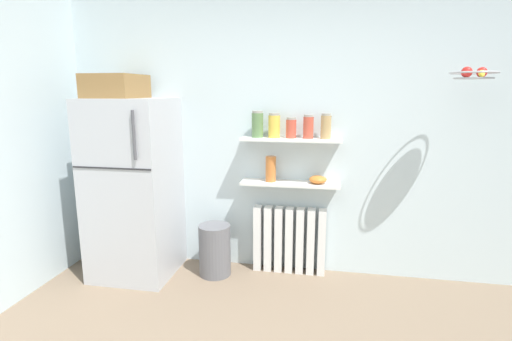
{
  "coord_description": "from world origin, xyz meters",
  "views": [
    {
      "loc": [
        0.28,
        -1.56,
        1.72
      ],
      "look_at": [
        -0.32,
        1.6,
        1.05
      ],
      "focal_mm": 27.18,
      "sensor_mm": 36.0,
      "label": 1
    }
  ],
  "objects_px": {
    "refrigerator": "(133,184)",
    "trash_bin": "(215,250)",
    "storage_jar_0": "(257,124)",
    "shelf_bowl": "(318,180)",
    "storage_jar_2": "(291,128)",
    "radiator": "(289,240)",
    "storage_jar_4": "(326,126)",
    "storage_jar_1": "(274,126)",
    "hanging_fruit_basket": "(475,74)",
    "vase": "(271,169)",
    "storage_jar_3": "(308,127)"
  },
  "relations": [
    {
      "from": "refrigerator",
      "to": "trash_bin",
      "type": "distance_m",
      "value": 0.98
    },
    {
      "from": "storage_jar_0",
      "to": "trash_bin",
      "type": "bearing_deg",
      "value": -156.58
    },
    {
      "from": "shelf_bowl",
      "to": "storage_jar_2",
      "type": "bearing_deg",
      "value": 180.0
    },
    {
      "from": "radiator",
      "to": "storage_jar_4",
      "type": "xyz_separation_m",
      "value": [
        0.3,
        -0.03,
        1.09
      ]
    },
    {
      "from": "storage_jar_1",
      "to": "shelf_bowl",
      "type": "height_order",
      "value": "storage_jar_1"
    },
    {
      "from": "storage_jar_4",
      "to": "hanging_fruit_basket",
      "type": "relative_size",
      "value": 0.66
    },
    {
      "from": "vase",
      "to": "storage_jar_3",
      "type": "bearing_deg",
      "value": 0.0
    },
    {
      "from": "radiator",
      "to": "storage_jar_4",
      "type": "distance_m",
      "value": 1.13
    },
    {
      "from": "radiator",
      "to": "hanging_fruit_basket",
      "type": "height_order",
      "value": "hanging_fruit_basket"
    },
    {
      "from": "radiator",
      "to": "shelf_bowl",
      "type": "height_order",
      "value": "shelf_bowl"
    },
    {
      "from": "storage_jar_0",
      "to": "vase",
      "type": "xyz_separation_m",
      "value": [
        0.12,
        0.0,
        -0.41
      ]
    },
    {
      "from": "refrigerator",
      "to": "storage_jar_0",
      "type": "bearing_deg",
      "value": 11.97
    },
    {
      "from": "storage_jar_2",
      "to": "storage_jar_3",
      "type": "relative_size",
      "value": 0.87
    },
    {
      "from": "radiator",
      "to": "storage_jar_0",
      "type": "bearing_deg",
      "value": -174.38
    },
    {
      "from": "radiator",
      "to": "hanging_fruit_basket",
      "type": "relative_size",
      "value": 2.01
    },
    {
      "from": "storage_jar_4",
      "to": "storage_jar_1",
      "type": "bearing_deg",
      "value": 180.0
    },
    {
      "from": "radiator",
      "to": "trash_bin",
      "type": "relative_size",
      "value": 1.4
    },
    {
      "from": "shelf_bowl",
      "to": "hanging_fruit_basket",
      "type": "bearing_deg",
      "value": -12.21
    },
    {
      "from": "storage_jar_2",
      "to": "shelf_bowl",
      "type": "bearing_deg",
      "value": 0.0
    },
    {
      "from": "radiator",
      "to": "storage_jar_3",
      "type": "bearing_deg",
      "value": -11.13
    },
    {
      "from": "storage_jar_2",
      "to": "trash_bin",
      "type": "xyz_separation_m",
      "value": [
        -0.68,
        -0.16,
        -1.15
      ]
    },
    {
      "from": "vase",
      "to": "shelf_bowl",
      "type": "relative_size",
      "value": 1.48
    },
    {
      "from": "radiator",
      "to": "storage_jar_0",
      "type": "height_order",
      "value": "storage_jar_0"
    },
    {
      "from": "trash_bin",
      "to": "shelf_bowl",
      "type": "bearing_deg",
      "value": 9.95
    },
    {
      "from": "storage_jar_4",
      "to": "hanging_fruit_basket",
      "type": "bearing_deg",
      "value": -12.79
    },
    {
      "from": "storage_jar_1",
      "to": "refrigerator",
      "type": "bearing_deg",
      "value": -169.42
    },
    {
      "from": "storage_jar_2",
      "to": "vase",
      "type": "height_order",
      "value": "storage_jar_2"
    },
    {
      "from": "radiator",
      "to": "storage_jar_4",
      "type": "height_order",
      "value": "storage_jar_4"
    },
    {
      "from": "shelf_bowl",
      "to": "hanging_fruit_basket",
      "type": "distance_m",
      "value": 1.47
    },
    {
      "from": "storage_jar_4",
      "to": "storage_jar_0",
      "type": "bearing_deg",
      "value": 180.0
    },
    {
      "from": "shelf_bowl",
      "to": "storage_jar_1",
      "type": "bearing_deg",
      "value": 180.0
    },
    {
      "from": "storage_jar_0",
      "to": "storage_jar_3",
      "type": "distance_m",
      "value": 0.46
    },
    {
      "from": "refrigerator",
      "to": "shelf_bowl",
      "type": "relative_size",
      "value": 11.68
    },
    {
      "from": "storage_jar_1",
      "to": "shelf_bowl",
      "type": "bearing_deg",
      "value": 0.0
    },
    {
      "from": "storage_jar_0",
      "to": "hanging_fruit_basket",
      "type": "distance_m",
      "value": 1.75
    },
    {
      "from": "refrigerator",
      "to": "storage_jar_2",
      "type": "relative_size",
      "value": 10.07
    },
    {
      "from": "refrigerator",
      "to": "hanging_fruit_basket",
      "type": "distance_m",
      "value": 2.97
    },
    {
      "from": "storage_jar_0",
      "to": "trash_bin",
      "type": "xyz_separation_m",
      "value": [
        -0.38,
        -0.16,
        -1.17
      ]
    },
    {
      "from": "refrigerator",
      "to": "storage_jar_2",
      "type": "distance_m",
      "value": 1.54
    },
    {
      "from": "storage_jar_1",
      "to": "trash_bin",
      "type": "height_order",
      "value": "storage_jar_1"
    },
    {
      "from": "refrigerator",
      "to": "storage_jar_4",
      "type": "distance_m",
      "value": 1.83
    },
    {
      "from": "storage_jar_3",
      "to": "trash_bin",
      "type": "distance_m",
      "value": 1.44
    },
    {
      "from": "storage_jar_0",
      "to": "refrigerator",
      "type": "bearing_deg",
      "value": -168.03
    },
    {
      "from": "hanging_fruit_basket",
      "to": "shelf_bowl",
      "type": "bearing_deg",
      "value": 167.79
    },
    {
      "from": "storage_jar_3",
      "to": "hanging_fruit_basket",
      "type": "xyz_separation_m",
      "value": [
        1.23,
        -0.24,
        0.44
      ]
    },
    {
      "from": "shelf_bowl",
      "to": "vase",
      "type": "bearing_deg",
      "value": 180.0
    },
    {
      "from": "storage_jar_0",
      "to": "hanging_fruit_basket",
      "type": "xyz_separation_m",
      "value": [
        1.68,
        -0.24,
        0.42
      ]
    },
    {
      "from": "hanging_fruit_basket",
      "to": "storage_jar_4",
      "type": "bearing_deg",
      "value": 167.21
    },
    {
      "from": "refrigerator",
      "to": "storage_jar_4",
      "type": "height_order",
      "value": "refrigerator"
    },
    {
      "from": "refrigerator",
      "to": "hanging_fruit_basket",
      "type": "xyz_separation_m",
      "value": [
        2.81,
        -0.0,
        0.97
      ]
    }
  ]
}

